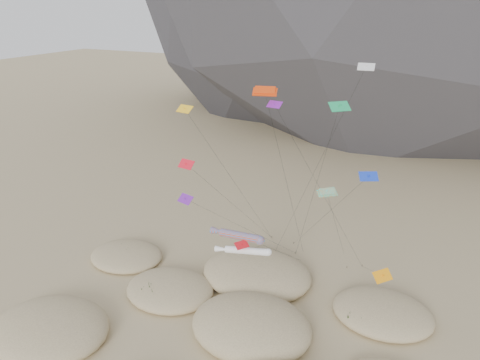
% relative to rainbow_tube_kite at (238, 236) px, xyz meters
% --- Properties ---
extents(ground, '(500.00, 500.00, 0.00)m').
position_rel_rainbow_tube_kite_xyz_m(ground, '(0.93, -7.66, -10.59)').
color(ground, '#CCB789').
rests_on(ground, ground).
extents(dunes, '(50.73, 37.54, 4.27)m').
position_rel_rainbow_tube_kite_xyz_m(dunes, '(-0.58, -3.89, -9.82)').
color(dunes, '#CCB789').
rests_on(dunes, ground).
extents(dune_grass, '(43.90, 28.90, 1.50)m').
position_rel_rainbow_tube_kite_xyz_m(dune_grass, '(0.45, -4.55, -9.74)').
color(dune_grass, black).
rests_on(dune_grass, ground).
extents(kite_stakes, '(24.50, 6.91, 0.30)m').
position_rel_rainbow_tube_kite_xyz_m(kite_stakes, '(3.60, 16.17, -10.44)').
color(kite_stakes, '#3F2D1E').
rests_on(kite_stakes, ground).
extents(rainbow_tube_kite, '(7.42, 15.71, 11.42)m').
position_rel_rainbow_tube_kite_xyz_m(rainbow_tube_kite, '(0.00, 0.00, 0.00)').
color(rainbow_tube_kite, '#DA4717').
rests_on(rainbow_tube_kite, ground).
extents(white_tube_kite, '(8.02, 18.36, 9.86)m').
position_rel_rainbow_tube_kite_xyz_m(white_tube_kite, '(1.09, -0.69, -1.41)').
color(white_tube_kite, white).
rests_on(white_tube_kite, ground).
extents(orange_parafoil, '(3.57, 12.84, 27.37)m').
position_rel_rainbow_tube_kite_xyz_m(orange_parafoil, '(0.81, 5.62, 15.97)').
color(orange_parafoil, red).
rests_on(orange_parafoil, ground).
extents(multi_parafoil, '(2.28, 18.84, 17.59)m').
position_rel_rainbow_tube_kite_xyz_m(multi_parafoil, '(9.75, 2.20, 6.33)').
color(multi_parafoil, orange).
rests_on(multi_parafoil, ground).
extents(delta_kites, '(29.43, 21.72, 30.05)m').
position_rel_rainbow_tube_kite_xyz_m(delta_kites, '(3.07, 4.23, 7.62)').
color(delta_kites, yellow).
rests_on(delta_kites, ground).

